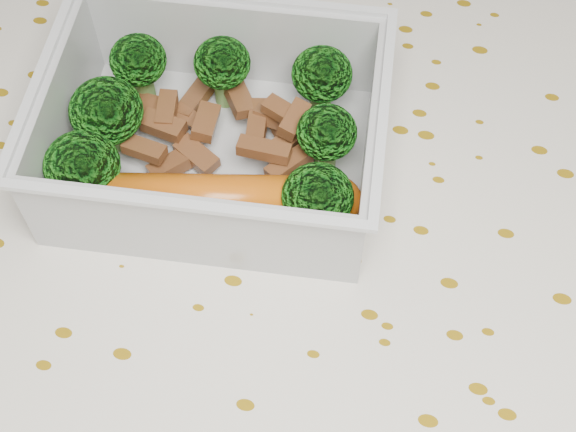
# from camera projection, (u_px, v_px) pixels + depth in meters

# --- Properties ---
(dining_table) EXTENTS (1.40, 0.90, 0.75)m
(dining_table) POSITION_uv_depth(u_px,v_px,m) (299.00, 314.00, 0.51)
(dining_table) COLOR brown
(dining_table) RESTS_ON ground
(tablecloth) EXTENTS (1.46, 0.96, 0.19)m
(tablecloth) POSITION_uv_depth(u_px,v_px,m) (300.00, 277.00, 0.46)
(tablecloth) COLOR silver
(tablecloth) RESTS_ON dining_table
(lunch_container) EXTENTS (0.19, 0.16, 0.06)m
(lunch_container) POSITION_uv_depth(u_px,v_px,m) (215.00, 141.00, 0.44)
(lunch_container) COLOR silver
(lunch_container) RESTS_ON tablecloth
(broccoli_florets) EXTENTS (0.16, 0.12, 0.05)m
(broccoli_florets) POSITION_uv_depth(u_px,v_px,m) (202.00, 122.00, 0.43)
(broccoli_florets) COLOR #608C3F
(broccoli_florets) RESTS_ON lunch_container
(meat_pile) EXTENTS (0.12, 0.08, 0.03)m
(meat_pile) POSITION_uv_depth(u_px,v_px,m) (230.00, 129.00, 0.45)
(meat_pile) COLOR brown
(meat_pile) RESTS_ON lunch_container
(sausage) EXTENTS (0.16, 0.05, 0.03)m
(sausage) POSITION_uv_depth(u_px,v_px,m) (209.00, 199.00, 0.42)
(sausage) COLOR #C3560D
(sausage) RESTS_ON lunch_container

